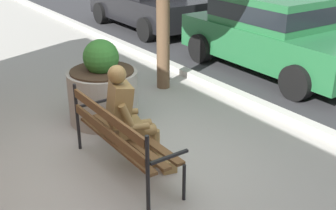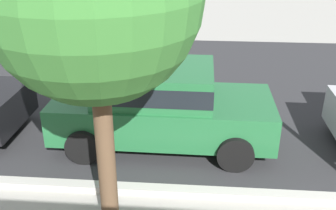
{
  "view_description": "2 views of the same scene",
  "coord_description": "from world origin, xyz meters",
  "px_view_note": "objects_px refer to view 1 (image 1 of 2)",
  "views": [
    {
      "loc": [
        4.04,
        -2.1,
        2.85
      ],
      "look_at": [
        0.06,
        0.7,
        0.75
      ],
      "focal_mm": 44.85,
      "sensor_mm": 36.0,
      "label": 1
    },
    {
      "loc": [
        -0.97,
        -2.1,
        3.89
      ],
      "look_at": [
        -1.5,
        4.54,
        0.8
      ],
      "focal_mm": 41.57,
      "sensor_mm": 36.0,
      "label": 2
    }
  ],
  "objects_px": {
    "park_bench": "(120,134)",
    "parked_car_green": "(273,31)",
    "bronze_statue_seated": "(132,119)",
    "concrete_planter": "(103,90)"
  },
  "relations": [
    {
      "from": "park_bench",
      "to": "parked_car_green",
      "type": "relative_size",
      "value": 0.44
    },
    {
      "from": "bronze_statue_seated",
      "to": "parked_car_green",
      "type": "distance_m",
      "value": 4.65
    },
    {
      "from": "park_bench",
      "to": "concrete_planter",
      "type": "relative_size",
      "value": 1.39
    },
    {
      "from": "bronze_statue_seated",
      "to": "parked_car_green",
      "type": "xyz_separation_m",
      "value": [
        -1.66,
        4.34,
        0.17
      ]
    },
    {
      "from": "park_bench",
      "to": "concrete_planter",
      "type": "bearing_deg",
      "value": 159.97
    },
    {
      "from": "parked_car_green",
      "to": "concrete_planter",
      "type": "bearing_deg",
      "value": -87.22
    },
    {
      "from": "bronze_statue_seated",
      "to": "concrete_planter",
      "type": "distance_m",
      "value": 1.52
    },
    {
      "from": "concrete_planter",
      "to": "parked_car_green",
      "type": "relative_size",
      "value": 0.32
    },
    {
      "from": "bronze_statue_seated",
      "to": "parked_car_green",
      "type": "relative_size",
      "value": 0.33
    },
    {
      "from": "park_bench",
      "to": "concrete_planter",
      "type": "height_order",
      "value": "concrete_planter"
    }
  ]
}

